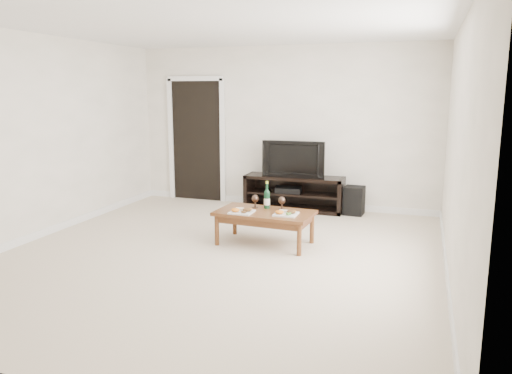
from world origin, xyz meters
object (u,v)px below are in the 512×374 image
object	(u,v)px
media_console	(294,193)
coffee_table	(265,228)
subwoofer	(354,201)
television	(294,158)

from	to	relation	value
media_console	coffee_table	bearing A→B (deg)	-86.59
subwoofer	coffee_table	size ratio (longest dim) A/B	0.37
subwoofer	television	bearing A→B (deg)	-176.31
media_console	television	bearing A→B (deg)	0.00
television	coffee_table	bearing A→B (deg)	-88.65
coffee_table	subwoofer	bearing A→B (deg)	65.98
subwoofer	coffee_table	distance (m)	2.08
media_console	subwoofer	distance (m)	0.96
media_console	coffee_table	distance (m)	1.91
media_console	coffee_table	xyz separation A→B (m)	(0.11, -1.90, -0.07)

